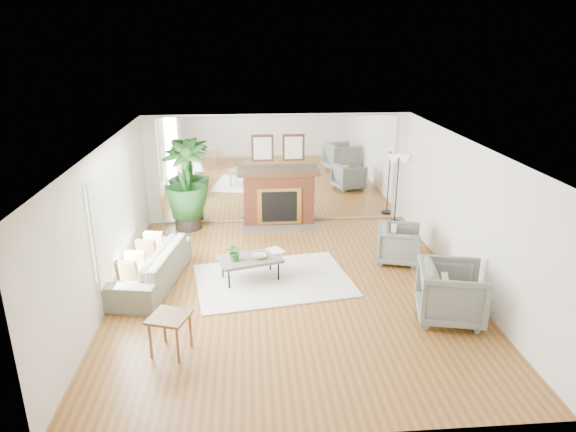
{
  "coord_description": "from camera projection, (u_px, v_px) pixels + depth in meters",
  "views": [
    {
      "loc": [
        -0.69,
        -7.94,
        4.13
      ],
      "look_at": [
        -0.0,
        0.6,
        1.12
      ],
      "focal_mm": 32.0,
      "sensor_mm": 36.0,
      "label": 1
    }
  ],
  "objects": [
    {
      "name": "wall_right",
      "position": [
        466.0,
        216.0,
        8.7
      ],
      "size": [
        0.02,
        7.0,
        2.5
      ],
      "primitive_type": "cube",
      "color": "white",
      "rests_on": "ground"
    },
    {
      "name": "wall_back",
      "position": [
        278.0,
        169.0,
        11.76
      ],
      "size": [
        6.0,
        0.02,
        2.5
      ],
      "primitive_type": "cube",
      "color": "white",
      "rests_on": "ground"
    },
    {
      "name": "area_rug",
      "position": [
        273.0,
        280.0,
        9.14
      ],
      "size": [
        2.95,
        2.32,
        0.03
      ],
      "primitive_type": "cube",
      "rotation": [
        0.0,
        0.0,
        0.16
      ],
      "color": "beige",
      "rests_on": "ground"
    },
    {
      "name": "potted_ficus",
      "position": [
        186.0,
        183.0,
        11.29
      ],
      "size": [
        1.06,
        1.06,
        2.01
      ],
      "color": "black",
      "rests_on": "ground"
    },
    {
      "name": "tabletop_plant",
      "position": [
        235.0,
        252.0,
        8.9
      ],
      "size": [
        0.32,
        0.29,
        0.32
      ],
      "primitive_type": "imported",
      "rotation": [
        0.0,
        0.0,
        0.16
      ],
      "color": "#2B6B27",
      "rests_on": "coffee_table"
    },
    {
      "name": "armchair_front",
      "position": [
        451.0,
        293.0,
        7.79
      ],
      "size": [
        1.17,
        1.15,
        0.89
      ],
      "primitive_type": "imported",
      "rotation": [
        0.0,
        0.0,
        1.34
      ],
      "color": "slate",
      "rests_on": "ground"
    },
    {
      "name": "ground",
      "position": [
        291.0,
        288.0,
        8.89
      ],
      "size": [
        7.0,
        7.0,
        0.0
      ],
      "primitive_type": "plane",
      "color": "brown",
      "rests_on": "ground"
    },
    {
      "name": "book",
      "position": [
        270.0,
        252.0,
        9.26
      ],
      "size": [
        0.36,
        0.4,
        0.02
      ],
      "primitive_type": "imported",
      "rotation": [
        0.0,
        0.0,
        0.48
      ],
      "color": "brown",
      "rests_on": "coffee_table"
    },
    {
      "name": "fruit_bowl",
      "position": [
        259.0,
        256.0,
        9.03
      ],
      "size": [
        0.25,
        0.25,
        0.06
      ],
      "primitive_type": "imported",
      "rotation": [
        0.0,
        0.0,
        0.03
      ],
      "color": "brown",
      "rests_on": "coffee_table"
    },
    {
      "name": "side_table",
      "position": [
        170.0,
        322.0,
        6.94
      ],
      "size": [
        0.64,
        0.64,
        0.57
      ],
      "rotation": [
        0.0,
        0.0,
        -0.33
      ],
      "color": "brown",
      "rests_on": "ground"
    },
    {
      "name": "sofa",
      "position": [
        149.0,
        267.0,
        8.94
      ],
      "size": [
        1.25,
        2.36,
        0.65
      ],
      "primitive_type": "imported",
      "rotation": [
        0.0,
        0.0,
        -1.75
      ],
      "color": "gray",
      "rests_on": "ground"
    },
    {
      "name": "floor_lamp",
      "position": [
        398.0,
        165.0,
        11.55
      ],
      "size": [
        0.53,
        0.29,
        1.61
      ],
      "color": "black",
      "rests_on": "ground"
    },
    {
      "name": "armchair_back",
      "position": [
        399.0,
        244.0,
        9.82
      ],
      "size": [
        0.98,
        0.97,
        0.72
      ],
      "primitive_type": "imported",
      "rotation": [
        0.0,
        0.0,
        1.28
      ],
      "color": "slate",
      "rests_on": "ground"
    },
    {
      "name": "fireplace",
      "position": [
        279.0,
        196.0,
        11.74
      ],
      "size": [
        1.85,
        0.83,
        2.05
      ],
      "color": "brown",
      "rests_on": "ground"
    },
    {
      "name": "coffee_table",
      "position": [
        250.0,
        260.0,
        9.06
      ],
      "size": [
        1.21,
        0.9,
        0.43
      ],
      "rotation": [
        0.0,
        0.0,
        0.28
      ],
      "color": "#675D52",
      "rests_on": "ground"
    },
    {
      "name": "wall_left",
      "position": [
        106.0,
        225.0,
        8.25
      ],
      "size": [
        0.02,
        7.0,
        2.5
      ],
      "primitive_type": "cube",
      "color": "white",
      "rests_on": "ground"
    },
    {
      "name": "mirror_panel",
      "position": [
        278.0,
        169.0,
        11.74
      ],
      "size": [
        5.4,
        0.04,
        2.4
      ],
      "primitive_type": "cube",
      "color": "silver",
      "rests_on": "wall_back"
    },
    {
      "name": "window_panel",
      "position": [
        113.0,
        211.0,
        8.6
      ],
      "size": [
        0.04,
        2.4,
        1.5
      ],
      "primitive_type": "cube",
      "color": "#B2E09E",
      "rests_on": "wall_left"
    }
  ]
}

